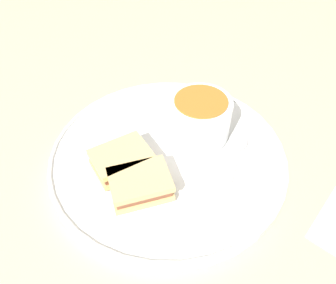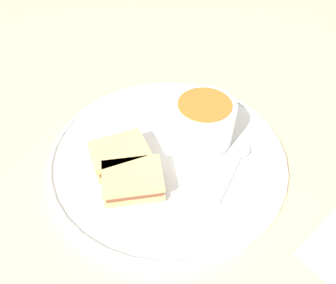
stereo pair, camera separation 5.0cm
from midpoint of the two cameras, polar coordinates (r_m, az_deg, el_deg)
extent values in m
plane|color=#D1B27F|center=(0.53, -2.71, -3.03)|extent=(2.40, 2.40, 0.00)
cylinder|color=white|center=(0.52, -2.74, -2.50)|extent=(0.37, 0.37, 0.01)
torus|color=white|center=(0.52, -2.77, -1.85)|extent=(0.37, 0.37, 0.01)
cylinder|color=white|center=(0.54, 2.67, 1.62)|extent=(0.05, 0.05, 0.01)
cylinder|color=white|center=(0.52, 2.78, 4.05)|extent=(0.10, 0.10, 0.07)
cylinder|color=orange|center=(0.50, 2.91, 6.85)|extent=(0.08, 0.08, 0.01)
cube|color=silver|center=(0.49, 8.33, -5.24)|extent=(0.09, 0.04, 0.00)
ellipsoid|color=silver|center=(0.53, 9.83, -0.14)|extent=(0.04, 0.03, 0.01)
cube|color=tan|center=(0.50, -10.84, -3.92)|extent=(0.10, 0.09, 0.01)
cube|color=brown|center=(0.49, -11.00, -3.17)|extent=(0.09, 0.08, 0.01)
cube|color=tan|center=(0.48, -11.16, -2.39)|extent=(0.10, 0.09, 0.01)
cube|color=tan|center=(0.47, -7.90, -8.18)|extent=(0.10, 0.10, 0.01)
cube|color=brown|center=(0.46, -8.02, -7.44)|extent=(0.09, 0.09, 0.01)
cube|color=tan|center=(0.45, -8.15, -6.67)|extent=(0.10, 0.10, 0.01)
camera|label=1|loc=(0.03, -92.87, -2.92)|focal=35.00mm
camera|label=2|loc=(0.03, 87.13, 2.92)|focal=35.00mm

